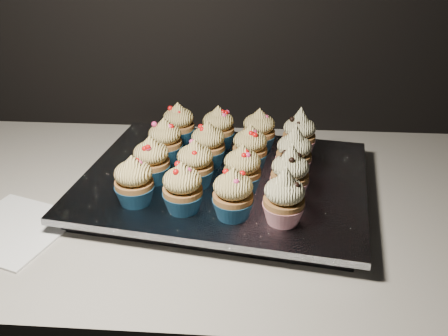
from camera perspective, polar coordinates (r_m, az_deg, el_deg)
name	(u,v)px	position (r m, az deg, el deg)	size (l,w,h in m)	color
worktop	(200,205)	(0.90, -2.72, -4.22)	(2.44, 0.64, 0.04)	beige
napkin	(13,230)	(0.86, -22.97, -6.49)	(0.16, 0.16, 0.00)	white
baking_tray	(224,187)	(0.89, 0.00, -2.21)	(0.45, 0.34, 0.02)	black
foil_lining	(224,179)	(0.88, 0.00, -1.26)	(0.49, 0.38, 0.01)	silver
cupcake_0	(134,182)	(0.80, -10.25, -1.55)	(0.06, 0.06, 0.08)	navy
cupcake_1	(183,189)	(0.77, -4.75, -2.38)	(0.06, 0.06, 0.08)	navy
cupcake_2	(233,195)	(0.75, 1.04, -3.09)	(0.06, 0.06, 0.08)	navy
cupcake_3	(284,198)	(0.74, 6.88, -3.47)	(0.06, 0.06, 0.10)	#AA172D
cupcake_4	(152,161)	(0.85, -8.29, 0.81)	(0.06, 0.06, 0.08)	navy
cupcake_5	(195,165)	(0.83, -3.31, 0.40)	(0.06, 0.06, 0.08)	navy
cupcake_6	(242,170)	(0.82, 2.11, -0.22)	(0.06, 0.06, 0.08)	navy
cupcake_7	(290,174)	(0.81, 7.55, -0.67)	(0.06, 0.06, 0.10)	#AA172D
cupcake_8	(165,141)	(0.92, -6.74, 3.06)	(0.06, 0.06, 0.08)	navy
cupcake_9	(208,145)	(0.90, -1.83, 2.65)	(0.06, 0.06, 0.08)	navy
cupcake_10	(250,149)	(0.89, 2.99, 2.24)	(0.06, 0.06, 0.08)	navy
cupcake_11	(294,153)	(0.88, 8.00, 1.70)	(0.06, 0.06, 0.10)	#AA172D
cupcake_12	(179,125)	(0.99, -5.21, 4.95)	(0.06, 0.06, 0.08)	navy
cupcake_13	(218,128)	(0.97, -0.65, 4.57)	(0.06, 0.06, 0.08)	navy
cupcake_14	(259,131)	(0.96, 4.01, 4.22)	(0.06, 0.06, 0.08)	navy
cupcake_15	(299,134)	(0.95, 8.59, 3.83)	(0.06, 0.06, 0.10)	#AA172D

